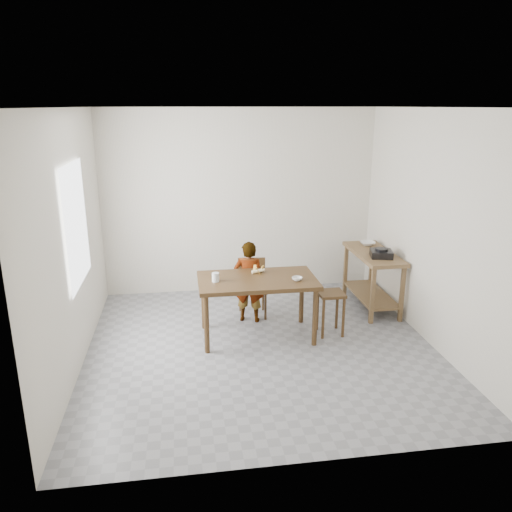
{
  "coord_description": "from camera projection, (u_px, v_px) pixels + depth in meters",
  "views": [
    {
      "loc": [
        -0.85,
        -5.22,
        2.72
      ],
      "look_at": [
        0.0,
        0.4,
        1.0
      ],
      "focal_mm": 35.0,
      "sensor_mm": 36.0,
      "label": 1
    }
  ],
  "objects": [
    {
      "name": "wall_left",
      "position": [
        69.0,
        243.0,
        5.17
      ],
      "size": [
        0.04,
        4.0,
        2.7
      ],
      "primitive_type": "cube",
      "color": "beige",
      "rests_on": "ground"
    },
    {
      "name": "small_bowl",
      "position": [
        297.0,
        279.0,
        5.85
      ],
      "size": [
        0.16,
        0.16,
        0.04
      ],
      "primitive_type": "imported",
      "rotation": [
        0.0,
        0.0,
        0.42
      ],
      "color": "silver",
      "rests_on": "dining_table"
    },
    {
      "name": "wall_right",
      "position": [
        434.0,
        229.0,
        5.74
      ],
      "size": [
        0.04,
        4.0,
        2.7
      ],
      "primitive_type": "cube",
      "color": "beige",
      "rests_on": "ground"
    },
    {
      "name": "glass_tumbler",
      "position": [
        216.0,
        277.0,
        5.8
      ],
      "size": [
        0.1,
        0.1,
        0.11
      ],
      "primitive_type": "cylinder",
      "rotation": [
        0.0,
        0.0,
        -0.25
      ],
      "color": "silver",
      "rests_on": "dining_table"
    },
    {
      "name": "child",
      "position": [
        249.0,
        282.0,
        6.43
      ],
      "size": [
        0.45,
        0.36,
        1.08
      ],
      "primitive_type": "imported",
      "rotation": [
        0.0,
        0.0,
        2.85
      ],
      "color": "white",
      "rests_on": "floor"
    },
    {
      "name": "gas_burner",
      "position": [
        381.0,
        254.0,
        6.57
      ],
      "size": [
        0.33,
        0.33,
        0.09
      ],
      "primitive_type": "cube",
      "rotation": [
        0.0,
        0.0,
        -0.24
      ],
      "color": "black",
      "rests_on": "prep_counter"
    },
    {
      "name": "ceiling",
      "position": [
        262.0,
        105.0,
        5.06
      ],
      "size": [
        4.0,
        4.0,
        0.04
      ],
      "primitive_type": "cube",
      "color": "white",
      "rests_on": "wall_back"
    },
    {
      "name": "floor",
      "position": [
        261.0,
        349.0,
        5.85
      ],
      "size": [
        4.0,
        4.0,
        0.04
      ],
      "primitive_type": "cube",
      "color": "gray",
      "rests_on": "ground"
    },
    {
      "name": "wall_front",
      "position": [
        307.0,
        306.0,
        3.54
      ],
      "size": [
        4.0,
        0.04,
        2.7
      ],
      "primitive_type": "cube",
      "color": "beige",
      "rests_on": "ground"
    },
    {
      "name": "wall_back",
      "position": [
        240.0,
        202.0,
        7.37
      ],
      "size": [
        4.0,
        0.04,
        2.7
      ],
      "primitive_type": "cube",
      "color": "beige",
      "rests_on": "ground"
    },
    {
      "name": "dining_table",
      "position": [
        257.0,
        308.0,
        6.02
      ],
      "size": [
        1.4,
        0.8,
        0.75
      ],
      "primitive_type": null,
      "color": "#412B16",
      "rests_on": "floor"
    },
    {
      "name": "banana",
      "position": [
        258.0,
        271.0,
        6.1
      ],
      "size": [
        0.2,
        0.16,
        0.06
      ],
      "primitive_type": null,
      "rotation": [
        0.0,
        0.0,
        0.18
      ],
      "color": "gold",
      "rests_on": "dining_table"
    },
    {
      "name": "stool",
      "position": [
        330.0,
        313.0,
        6.13
      ],
      "size": [
        0.31,
        0.31,
        0.54
      ],
      "primitive_type": null,
      "rotation": [
        0.0,
        0.0,
        0.01
      ],
      "color": "#412B16",
      "rests_on": "floor"
    },
    {
      "name": "serving_bowl",
      "position": [
        368.0,
        243.0,
        7.13
      ],
      "size": [
        0.23,
        0.23,
        0.05
      ],
      "primitive_type": "imported",
      "rotation": [
        0.0,
        0.0,
        -0.11
      ],
      "color": "silver",
      "rests_on": "prep_counter"
    },
    {
      "name": "dining_chair",
      "position": [
        253.0,
        289.0,
        6.64
      ],
      "size": [
        0.39,
        0.39,
        0.76
      ],
      "primitive_type": null,
      "rotation": [
        0.0,
        0.0,
        -0.06
      ],
      "color": "#412B16",
      "rests_on": "floor"
    },
    {
      "name": "window_pane",
      "position": [
        77.0,
        225.0,
        5.32
      ],
      "size": [
        0.02,
        1.1,
        1.3
      ],
      "primitive_type": "cube",
      "color": "white",
      "rests_on": "wall_left"
    },
    {
      "name": "prep_counter",
      "position": [
        372.0,
        280.0,
        6.92
      ],
      "size": [
        0.5,
        1.2,
        0.8
      ],
      "primitive_type": null,
      "color": "brown",
      "rests_on": "floor"
    }
  ]
}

